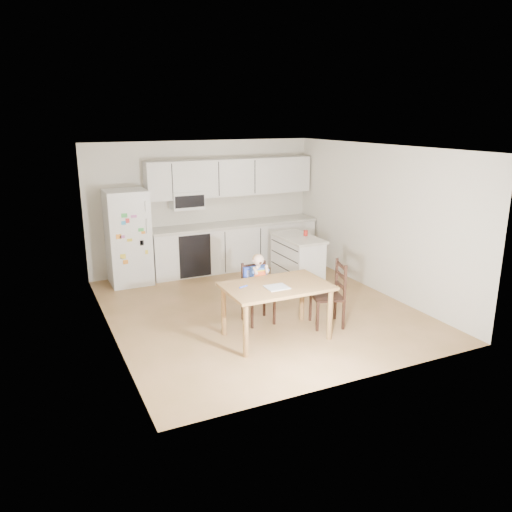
{
  "coord_description": "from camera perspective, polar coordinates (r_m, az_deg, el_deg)",
  "views": [
    {
      "loc": [
        -3.16,
        -6.67,
        2.93
      ],
      "look_at": [
        -0.24,
        -0.45,
        1.01
      ],
      "focal_mm": 35.0,
      "sensor_mm": 36.0,
      "label": 1
    }
  ],
  "objects": [
    {
      "name": "toddler_spoon",
      "position": [
        6.6,
        -1.53,
        -3.54
      ],
      "size": [
        0.12,
        0.06,
        0.02
      ],
      "primitive_type": "cylinder",
      "rotation": [
        0.0,
        1.57,
        0.35
      ],
      "color": "blue",
      "rests_on": "dining_table"
    },
    {
      "name": "room",
      "position": [
        7.99,
        -1.26,
        3.49
      ],
      "size": [
        4.52,
        5.01,
        2.51
      ],
      "color": "olive",
      "rests_on": "ground"
    },
    {
      "name": "chair_side",
      "position": [
        7.26,
        8.88,
        -3.83
      ],
      "size": [
        0.52,
        0.52,
        0.95
      ],
      "rotation": [
        0.0,
        0.0,
        -1.85
      ],
      "color": "black",
      "rests_on": "ground"
    },
    {
      "name": "dining_table",
      "position": [
        6.74,
        2.36,
        -4.14
      ],
      "size": [
        1.41,
        0.91,
        0.75
      ],
      "color": "olive",
      "rests_on": "ground"
    },
    {
      "name": "chair_booster",
      "position": [
        7.27,
        0.13,
        -2.86
      ],
      "size": [
        0.4,
        0.4,
        1.04
      ],
      "rotation": [
        0.0,
        0.0,
        -0.02
      ],
      "color": "black",
      "rests_on": "ground"
    },
    {
      "name": "kitchen_island",
      "position": [
        9.16,
        4.75,
        -0.3
      ],
      "size": [
        0.6,
        1.14,
        0.84
      ],
      "color": "silver",
      "rests_on": "ground"
    },
    {
      "name": "napkin",
      "position": [
        6.6,
        2.38,
        -3.59
      ],
      "size": [
        0.29,
        0.25,
        0.01
      ],
      "primitive_type": "cube",
      "color": "#A3A3A7",
      "rests_on": "dining_table"
    },
    {
      "name": "refrigerator",
      "position": [
        9.2,
        -14.42,
        2.08
      ],
      "size": [
        0.72,
        0.7,
        1.7
      ],
      "primitive_type": "cube",
      "color": "silver",
      "rests_on": "ground"
    },
    {
      "name": "red_cup",
      "position": [
        9.12,
        5.69,
        2.63
      ],
      "size": [
        0.08,
        0.08,
        0.1
      ],
      "primitive_type": "cylinder",
      "color": "red",
      "rests_on": "kitchen_island"
    },
    {
      "name": "kitchen_run",
      "position": [
        9.85,
        -2.75,
        3.59
      ],
      "size": [
        3.37,
        0.62,
        2.15
      ],
      "color": "silver",
      "rests_on": "ground"
    }
  ]
}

